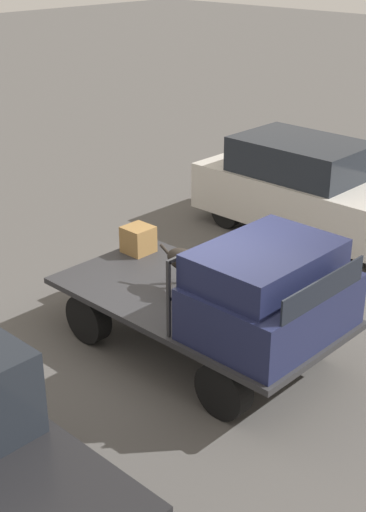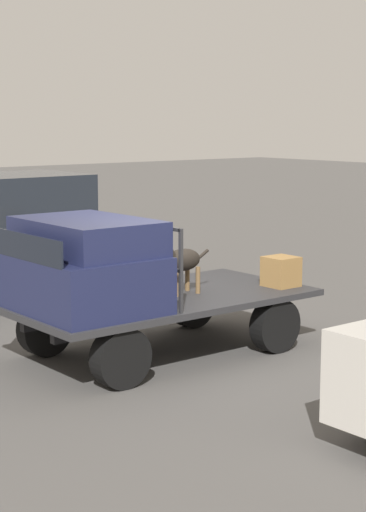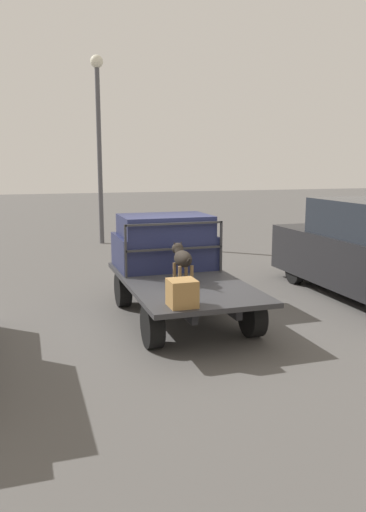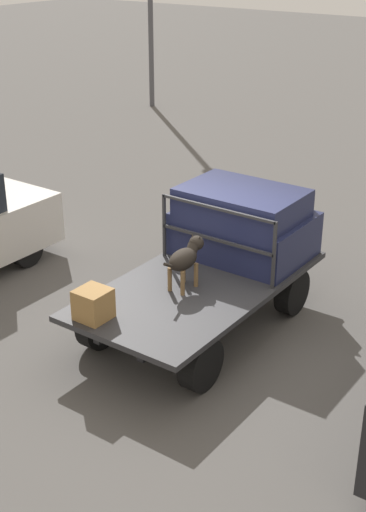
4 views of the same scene
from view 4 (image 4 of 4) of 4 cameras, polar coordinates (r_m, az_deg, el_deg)
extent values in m
plane|color=#514F4C|center=(10.35, 1.30, -5.78)|extent=(80.00, 80.00, 0.00)
cylinder|color=black|center=(11.49, 1.24, -0.57)|extent=(0.69, 0.24, 0.69)
cylinder|color=black|center=(10.73, 8.71, -2.81)|extent=(0.69, 0.24, 0.69)
cylinder|color=black|center=(9.83, -6.78, -5.42)|extent=(0.69, 0.24, 0.69)
cylinder|color=black|center=(8.92, 1.43, -8.63)|extent=(0.69, 0.24, 0.69)
cube|color=black|center=(10.25, -0.29, -2.38)|extent=(3.57, 0.10, 0.18)
cube|color=black|center=(9.90, 3.02, -3.46)|extent=(3.57, 0.10, 0.18)
cube|color=#2D2D30|center=(10.01, 1.34, -2.25)|extent=(3.88, 2.01, 0.08)
cube|color=#1E2347|center=(10.77, 4.93, 1.82)|extent=(1.41, 1.89, 0.66)
cube|color=#1E2347|center=(10.49, 4.74, 4.31)|extent=(1.20, 1.74, 0.40)
cube|color=black|center=(11.16, 6.87, 5.16)|extent=(0.02, 1.55, 0.30)
cube|color=#2D2D30|center=(10.59, -1.51, 2.46)|extent=(0.04, 0.04, 0.98)
cube|color=#2D2D30|center=(9.67, 7.29, 0.03)|extent=(0.04, 0.04, 0.98)
cube|color=#2D2D30|center=(9.92, 2.74, 3.81)|extent=(0.04, 1.85, 0.04)
cube|color=#2D2D30|center=(10.10, 2.69, 1.30)|extent=(0.04, 1.85, 0.04)
cylinder|color=brown|center=(9.90, 0.03, -1.20)|extent=(0.06, 0.06, 0.35)
cylinder|color=brown|center=(9.78, 1.05, -1.52)|extent=(0.06, 0.06, 0.35)
cylinder|color=brown|center=(9.67, -1.07, -1.87)|extent=(0.06, 0.06, 0.35)
cylinder|color=brown|center=(9.55, -0.03, -2.20)|extent=(0.06, 0.06, 0.35)
ellipsoid|color=black|center=(9.61, 0.00, -0.27)|extent=(0.51, 0.29, 0.29)
sphere|color=brown|center=(9.73, 0.48, -0.26)|extent=(0.13, 0.13, 0.13)
cylinder|color=black|center=(9.74, 0.75, 0.59)|extent=(0.20, 0.16, 0.20)
sphere|color=black|center=(9.79, 1.09, 1.06)|extent=(0.21, 0.21, 0.21)
cone|color=brown|center=(9.87, 1.37, 1.14)|extent=(0.11, 0.11, 0.11)
cone|color=black|center=(9.78, 0.78, 1.59)|extent=(0.06, 0.08, 0.10)
cone|color=black|center=(9.72, 1.33, 1.43)|extent=(0.06, 0.08, 0.10)
cylinder|color=black|center=(9.37, -1.12, -0.77)|extent=(0.22, 0.04, 0.15)
cube|color=olive|center=(9.05, -7.19, -3.84)|extent=(0.40, 0.40, 0.40)
cylinder|color=black|center=(12.39, -12.42, 0.53)|extent=(0.60, 0.20, 0.60)
cylinder|color=#4C4C51|center=(23.37, -2.63, 19.54)|extent=(0.16, 0.16, 6.36)
camera|label=1|loc=(12.96, 42.81, 17.87)|focal=50.00mm
camera|label=2|loc=(19.42, -9.02, 17.64)|focal=60.00mm
camera|label=3|loc=(8.07, -57.34, -4.74)|focal=35.00mm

